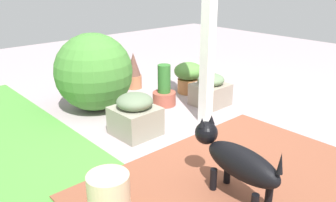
{
  "coord_description": "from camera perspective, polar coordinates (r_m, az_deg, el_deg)",
  "views": [
    {
      "loc": [
        -2.17,
        2.5,
        1.6
      ],
      "look_at": [
        0.37,
        0.22,
        0.33
      ],
      "focal_mm": 36.95,
      "sensor_mm": 36.0,
      "label": 1
    }
  ],
  "objects": [
    {
      "name": "ground_plane",
      "position": [
        3.68,
        6.47,
        -5.5
      ],
      "size": [
        12.0,
        12.0,
        0.0
      ],
      "primitive_type": "plane",
      "color": "#A7959A"
    },
    {
      "name": "brick_path",
      "position": [
        2.88,
        12.32,
        -13.66
      ],
      "size": [
        1.8,
        2.4,
        0.02
      ],
      "primitive_type": "cube",
      "color": "brown",
      "rests_on": "ground"
    },
    {
      "name": "porch_pillar",
      "position": [
        3.68,
        6.86,
        15.11
      ],
      "size": [
        0.12,
        0.12,
        2.54
      ],
      "primitive_type": "cube",
      "color": "white",
      "rests_on": "ground"
    },
    {
      "name": "stone_planter_nearest",
      "position": [
        4.43,
        7.01,
        1.74
      ],
      "size": [
        0.41,
        0.42,
        0.41
      ],
      "color": "gray",
      "rests_on": "ground"
    },
    {
      "name": "stone_planter_mid",
      "position": [
        3.6,
        -5.44,
        -2.33
      ],
      "size": [
        0.45,
        0.44,
        0.45
      ],
      "color": "gray",
      "rests_on": "ground"
    },
    {
      "name": "round_shrub",
      "position": [
        4.29,
        -12.15,
        4.69
      ],
      "size": [
        0.94,
        0.94,
        0.94
      ],
      "primitive_type": "sphere",
      "color": "#447F33",
      "rests_on": "ground"
    },
    {
      "name": "terracotta_pot_tall",
      "position": [
        4.39,
        -0.64,
        1.67
      ],
      "size": [
        0.29,
        0.29,
        0.53
      ],
      "color": "#A34E3D",
      "rests_on": "ground"
    },
    {
      "name": "terracotta_pot_spiky",
      "position": [
        5.07,
        -5.68,
        4.87
      ],
      "size": [
        0.23,
        0.23,
        0.53
      ],
      "color": "#BD714B",
      "rests_on": "ground"
    },
    {
      "name": "terracotta_pot_broad",
      "position": [
        4.86,
        3.38,
        4.19
      ],
      "size": [
        0.4,
        0.4,
        0.43
      ],
      "color": "#C37947",
      "rests_on": "ground"
    },
    {
      "name": "dog",
      "position": [
        2.61,
        11.16,
        -9.43
      ],
      "size": [
        0.8,
        0.27,
        0.55
      ],
      "color": "black",
      "rests_on": "ground"
    },
    {
      "name": "ceramic_urn",
      "position": [
        2.46,
        -9.69,
        -15.39
      ],
      "size": [
        0.29,
        0.29,
        0.35
      ],
      "primitive_type": "cylinder",
      "color": "beige",
      "rests_on": "ground"
    }
  ]
}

